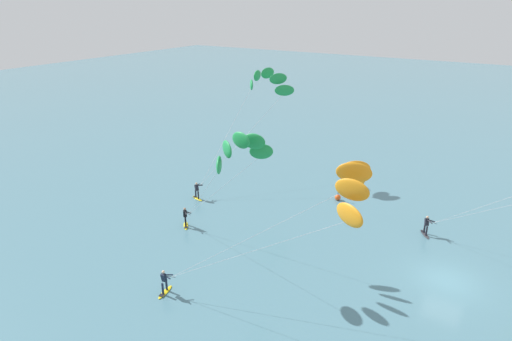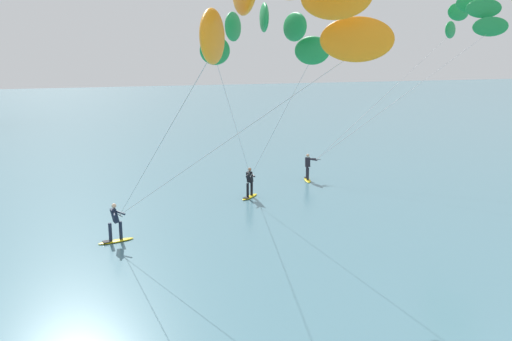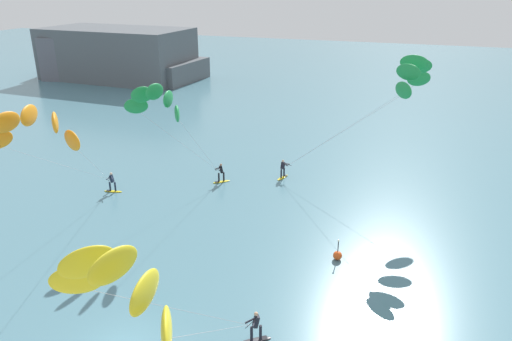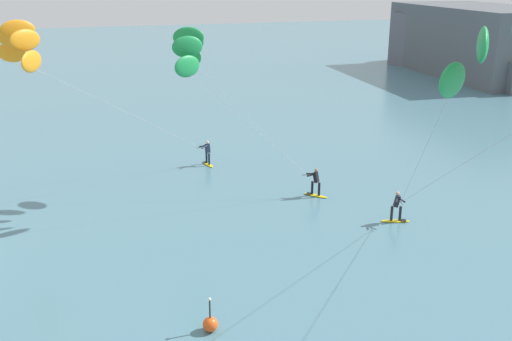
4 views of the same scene
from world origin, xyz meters
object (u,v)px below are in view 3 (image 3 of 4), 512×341
kitesurfer_nearshore (124,288)px  marker_buoy (338,255)px  kitesurfer_downwind (407,78)px  kitesurfer_mid_water (159,105)px  kitesurfer_far_out (36,131)px

kitesurfer_nearshore → marker_buoy: size_ratio=6.61×
kitesurfer_downwind → kitesurfer_nearshore: bearing=-105.7°
kitesurfer_downwind → kitesurfer_mid_water: bearing=-154.9°
kitesurfer_mid_water → kitesurfer_nearshore: bearing=-63.6°
kitesurfer_downwind → marker_buoy: 13.63m
kitesurfer_far_out → kitesurfer_nearshore: bearing=-38.6°
marker_buoy → kitesurfer_nearshore: bearing=-106.1°
kitesurfer_downwind → marker_buoy: (-2.56, -9.62, -9.30)m
kitesurfer_mid_water → marker_buoy: kitesurfer_mid_water is taller
kitesurfer_nearshore → kitesurfer_mid_water: kitesurfer_mid_water is taller
marker_buoy → kitesurfer_far_out: bearing=-158.7°
kitesurfer_mid_water → kitesurfer_far_out: (-2.66, -8.44, 0.32)m
kitesurfer_nearshore → kitesurfer_far_out: 14.61m
kitesurfer_nearshore → kitesurfer_far_out: (-11.37, 9.08, 1.32)m
kitesurfer_mid_water → kitesurfer_downwind: kitesurfer_downwind is taller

